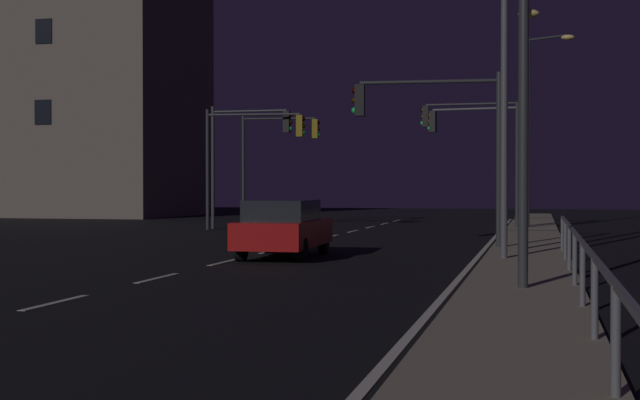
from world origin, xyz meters
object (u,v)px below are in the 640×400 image
(car, at_px, (284,228))
(street_lamp_far_end, at_px, (523,107))
(traffic_light_far_center, at_px, (432,123))
(traffic_light_near_right, at_px, (250,144))
(traffic_light_mid_left, at_px, (478,140))
(traffic_light_far_left, at_px, (276,147))
(street_lamp_mid_block, at_px, (534,114))
(street_lamp_median, at_px, (538,35))
(traffic_light_far_right, at_px, (246,142))
(traffic_light_mid_right, at_px, (477,136))
(building_distant, at_px, (12,32))
(street_lamp_across_street, at_px, (515,61))

(car, xyz_separation_m, street_lamp_far_end, (6.25, 2.67, 3.37))
(traffic_light_far_center, relative_size, street_lamp_far_end, 0.78)
(traffic_light_near_right, bearing_deg, traffic_light_mid_left, 14.19)
(traffic_light_near_right, xyz_separation_m, traffic_light_far_left, (-0.35, 5.08, 0.11))
(traffic_light_far_center, height_order, street_lamp_mid_block, street_lamp_mid_block)
(traffic_light_near_right, distance_m, street_lamp_median, 24.51)
(street_lamp_median, height_order, street_lamp_far_end, street_lamp_median)
(traffic_light_near_right, xyz_separation_m, traffic_light_far_right, (-0.40, 0.65, 0.11))
(traffic_light_mid_right, bearing_deg, traffic_light_far_left, 169.59)
(street_lamp_median, bearing_deg, building_distant, 133.31)
(street_lamp_median, xyz_separation_m, street_lamp_mid_block, (-0.18, 23.50, 0.51))
(car, relative_size, building_distant, 0.18)
(street_lamp_median, bearing_deg, traffic_light_far_left, 116.07)
(car, distance_m, traffic_light_mid_right, 18.28)
(traffic_light_far_center, xyz_separation_m, street_lamp_across_street, (2.50, -3.94, 1.23))
(traffic_light_far_center, xyz_separation_m, traffic_light_far_left, (-9.73, 15.93, 0.12))
(traffic_light_far_center, bearing_deg, traffic_light_mid_left, 88.08)
(traffic_light_near_right, distance_m, traffic_light_mid_right, 10.28)
(traffic_light_far_left, xyz_separation_m, street_lamp_far_end, (12.37, -16.69, 0.25))
(traffic_light_far_right, xyz_separation_m, building_distant, (-22.14, 15.38, 8.57))
(traffic_light_far_left, relative_size, street_lamp_mid_block, 0.67)
(traffic_light_mid_right, xyz_separation_m, street_lamp_mid_block, (2.53, -0.82, 0.88))
(traffic_light_mid_left, bearing_deg, traffic_light_mid_right, 96.24)
(street_lamp_across_street, bearing_deg, traffic_light_far_left, 121.63)
(traffic_light_mid_left, bearing_deg, car, -103.61)
(car, xyz_separation_m, street_lamp_across_street, (6.11, -0.50, 4.23))
(traffic_light_far_center, xyz_separation_m, street_lamp_far_end, (2.64, -0.77, 0.37))
(street_lamp_across_street, height_order, street_lamp_mid_block, street_lamp_mid_block)
(traffic_light_near_right, relative_size, traffic_light_far_center, 1.04)
(traffic_light_mid_left, bearing_deg, street_lamp_mid_block, -1.89)
(car, height_order, traffic_light_mid_left, traffic_light_mid_left)
(traffic_light_mid_left, relative_size, traffic_light_far_right, 0.98)
(traffic_light_far_center, xyz_separation_m, street_lamp_mid_block, (2.89, 13.25, 1.30))
(traffic_light_mid_right, height_order, traffic_light_far_right, traffic_light_mid_right)
(street_lamp_mid_block, bearing_deg, traffic_light_far_left, 168.04)
(car, bearing_deg, building_distant, 133.05)
(traffic_light_near_right, xyz_separation_m, street_lamp_mid_block, (12.28, 2.41, 1.29))
(car, relative_size, traffic_light_near_right, 0.83)
(street_lamp_across_street, bearing_deg, traffic_light_mid_left, 96.78)
(car, xyz_separation_m, street_lamp_median, (6.68, -6.81, 3.79))
(traffic_light_near_right, bearing_deg, street_lamp_mid_block, 11.08)
(traffic_light_far_center, height_order, street_lamp_across_street, street_lamp_across_street)
(traffic_light_far_center, xyz_separation_m, street_lamp_median, (3.07, -10.25, 0.79))
(traffic_light_near_right, xyz_separation_m, building_distant, (-22.55, 16.03, 8.68))
(traffic_light_near_right, xyz_separation_m, street_lamp_across_street, (11.89, -14.78, 1.22))
(traffic_light_far_right, bearing_deg, traffic_light_mid_right, 14.23)
(traffic_light_far_right, bearing_deg, building_distant, 145.21)
(building_distant, bearing_deg, street_lamp_across_street, -41.82)
(traffic_light_far_left, height_order, building_distant, building_distant)
(building_distant, bearing_deg, traffic_light_near_right, -35.42)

